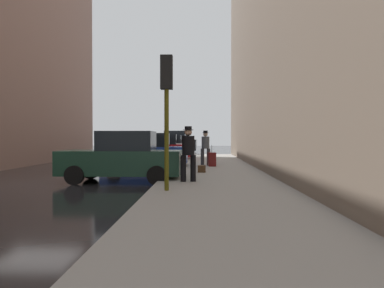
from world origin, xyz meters
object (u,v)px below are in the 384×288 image
object	(u,v)px
pedestrian_with_fedora	(188,151)
duffel_bag	(202,169)
parked_black_suv	(173,143)
rolling_suitcase	(212,159)
parked_red_hatchback	(160,148)
parked_blue_sedan	(146,152)
parked_silver_sedan	(168,146)
traffic_light	(167,93)
parked_white_van	(177,142)
pedestrian_with_beanie	(205,146)
parked_dark_green_sedan	(123,158)
fire_hydrant	(182,158)

from	to	relation	value
pedestrian_with_fedora	duffel_bag	world-z (taller)	pedestrian_with_fedora
parked_black_suv	rolling_suitcase	bearing A→B (deg)	-80.11
parked_black_suv	parked_red_hatchback	bearing A→B (deg)	-90.00
parked_blue_sedan	parked_silver_sedan	xyz separation A→B (m)	(0.00, 12.32, 0.00)
duffel_bag	pedestrian_with_fedora	bearing A→B (deg)	-97.49
traffic_light	parked_silver_sedan	bearing A→B (deg)	95.01
parked_white_van	parked_red_hatchback	bearing A→B (deg)	-90.00
pedestrian_with_beanie	pedestrian_with_fedora	xyz separation A→B (m)	(-0.64, -7.31, 0.00)
parked_silver_sedan	pedestrian_with_beanie	size ratio (longest dim) A/B	2.38
parked_silver_sedan	traffic_light	xyz separation A→B (m)	(1.85, -21.16, 1.91)
parked_dark_green_sedan	pedestrian_with_beanie	world-z (taller)	pedestrian_with_beanie
parked_white_van	rolling_suitcase	world-z (taller)	parked_white_van
parked_blue_sedan	parked_black_suv	bearing A→B (deg)	90.00
parked_red_hatchback	pedestrian_with_fedora	bearing A→B (deg)	-79.88
pedestrian_with_beanie	rolling_suitcase	distance (m)	1.04
pedestrian_with_beanie	parked_white_van	bearing A→B (deg)	97.07
pedestrian_with_fedora	parked_black_suv	bearing A→B (deg)	95.29
parked_white_van	pedestrian_with_beanie	distance (m)	24.39
parked_silver_sedan	pedestrian_with_fedora	xyz separation A→B (m)	(2.36, -19.14, 0.29)
parked_blue_sedan	parked_red_hatchback	bearing A→B (deg)	90.00
parked_red_hatchback	pedestrian_with_beanie	distance (m)	6.65
duffel_bag	parked_silver_sedan	bearing A→B (deg)	100.02
parked_black_suv	traffic_light	world-z (taller)	traffic_light
parked_black_suv	pedestrian_with_beanie	bearing A→B (deg)	-80.63
pedestrian_with_fedora	duffel_bag	bearing A→B (deg)	82.51
parked_red_hatchback	fire_hydrant	world-z (taller)	parked_red_hatchback
parked_black_suv	fire_hydrant	distance (m)	18.12
parked_white_van	parked_blue_sedan	bearing A→B (deg)	-90.00
traffic_light	parked_dark_green_sedan	bearing A→B (deg)	120.21
parked_black_suv	parked_white_van	distance (m)	6.00
pedestrian_with_beanie	fire_hydrant	bearing A→B (deg)	171.34
parked_dark_green_sedan	duffel_bag	distance (m)	3.57
parked_dark_green_sedan	pedestrian_with_beanie	distance (m)	6.84
fire_hydrant	parked_dark_green_sedan	bearing A→B (deg)	-105.92
parked_black_suv	pedestrian_with_fedora	distance (m)	25.62
parked_white_van	duffel_bag	world-z (taller)	parked_white_van
pedestrian_with_beanie	duffel_bag	world-z (taller)	pedestrian_with_beanie
fire_hydrant	parked_red_hatchback	bearing A→B (deg)	107.43
parked_dark_green_sedan	parked_black_suv	distance (m)	24.34
parked_black_suv	fire_hydrant	world-z (taller)	parked_black_suv
fire_hydrant	pedestrian_with_beanie	xyz separation A→B (m)	(1.20, -0.18, 0.64)
parked_red_hatchback	duffel_bag	xyz separation A→B (m)	(2.80, -9.92, -0.56)
parked_silver_sedan	duffel_bag	bearing A→B (deg)	-79.98
parked_red_hatchback	rolling_suitcase	size ratio (longest dim) A/B	4.09
pedestrian_with_beanie	rolling_suitcase	bearing A→B (deg)	-68.18
parked_silver_sedan	duffel_bag	distance (m)	16.08
parked_dark_green_sedan	rolling_suitcase	distance (m)	6.33
traffic_light	rolling_suitcase	distance (m)	8.98
parked_silver_sedan	parked_red_hatchback	bearing A→B (deg)	-90.00
parked_silver_sedan	parked_white_van	bearing A→B (deg)	90.00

